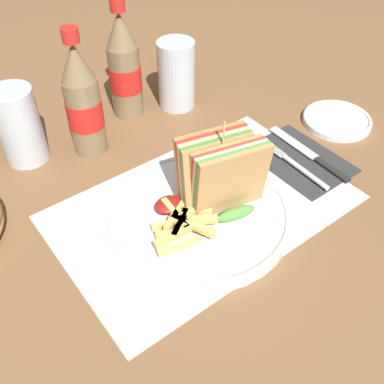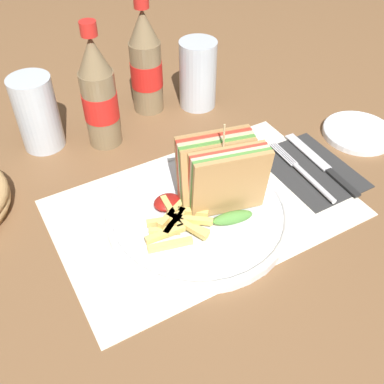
{
  "view_description": "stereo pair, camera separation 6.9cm",
  "coord_description": "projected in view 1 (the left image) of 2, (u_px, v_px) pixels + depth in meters",
  "views": [
    {
      "loc": [
        -0.33,
        -0.4,
        0.51
      ],
      "look_at": [
        -0.02,
        0.01,
        0.04
      ],
      "focal_mm": 42.0,
      "sensor_mm": 36.0,
      "label": 1
    },
    {
      "loc": [
        -0.27,
        -0.44,
        0.51
      ],
      "look_at": [
        -0.02,
        0.01,
        0.04
      ],
      "focal_mm": 42.0,
      "sensor_mm": 36.0,
      "label": 2
    }
  ],
  "objects": [
    {
      "name": "club_sandwich",
      "position": [
        222.0,
        175.0,
        0.67
      ],
      "size": [
        0.13,
        0.11,
        0.15
      ],
      "color": "tan",
      "rests_on": "plate_main"
    },
    {
      "name": "ketchup_blob",
      "position": [
        168.0,
        205.0,
        0.69
      ],
      "size": [
        0.04,
        0.04,
        0.02
      ],
      "color": "maroon",
      "rests_on": "plate_main"
    },
    {
      "name": "glass_far",
      "position": [
        20.0,
        130.0,
        0.78
      ],
      "size": [
        0.08,
        0.08,
        0.14
      ],
      "color": "silver",
      "rests_on": "ground_plane"
    },
    {
      "name": "plate_main",
      "position": [
        200.0,
        213.0,
        0.7
      ],
      "size": [
        0.29,
        0.29,
        0.02
      ],
      "color": "white",
      "rests_on": "ground_plane"
    },
    {
      "name": "side_saucer",
      "position": [
        337.0,
        120.0,
        0.9
      ],
      "size": [
        0.14,
        0.14,
        0.01
      ],
      "color": "white",
      "rests_on": "ground_plane"
    },
    {
      "name": "knife",
      "position": [
        309.0,
        153.0,
        0.82
      ],
      "size": [
        0.02,
        0.19,
        0.0
      ],
      "rotation": [
        0.0,
        0.0,
        -0.04
      ],
      "color": "black",
      "rests_on": "napkin"
    },
    {
      "name": "coke_bottle_far",
      "position": [
        124.0,
        68.0,
        0.86
      ],
      "size": [
        0.06,
        0.06,
        0.23
      ],
      "color": "#7A6647",
      "rests_on": "ground_plane"
    },
    {
      "name": "coke_bottle_near",
      "position": [
        83.0,
        103.0,
        0.77
      ],
      "size": [
        0.06,
        0.06,
        0.23
      ],
      "color": "#7A6647",
      "rests_on": "ground_plane"
    },
    {
      "name": "napkin",
      "position": [
        299.0,
        159.0,
        0.81
      ],
      "size": [
        0.13,
        0.18,
        0.0
      ],
      "color": "#2D2D2D",
      "rests_on": "ground_plane"
    },
    {
      "name": "glass_near",
      "position": [
        176.0,
        75.0,
        0.9
      ],
      "size": [
        0.08,
        0.08,
        0.14
      ],
      "color": "silver",
      "rests_on": "ground_plane"
    },
    {
      "name": "ground_plane",
      "position": [
        203.0,
        207.0,
        0.73
      ],
      "size": [
        4.0,
        4.0,
        0.0
      ],
      "primitive_type": "plane",
      "color": "brown"
    },
    {
      "name": "fries_pile",
      "position": [
        182.0,
        225.0,
        0.66
      ],
      "size": [
        0.11,
        0.11,
        0.02
      ],
      "color": "#E5C166",
      "rests_on": "plate_main"
    },
    {
      "name": "placemat",
      "position": [
        204.0,
        208.0,
        0.72
      ],
      "size": [
        0.47,
        0.3,
        0.0
      ],
      "color": "silver",
      "rests_on": "ground_plane"
    },
    {
      "name": "fork",
      "position": [
        298.0,
        166.0,
        0.79
      ],
      "size": [
        0.02,
        0.18,
        0.01
      ],
      "rotation": [
        0.0,
        0.0,
        -0.04
      ],
      "color": "silver",
      "rests_on": "napkin"
    }
  ]
}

